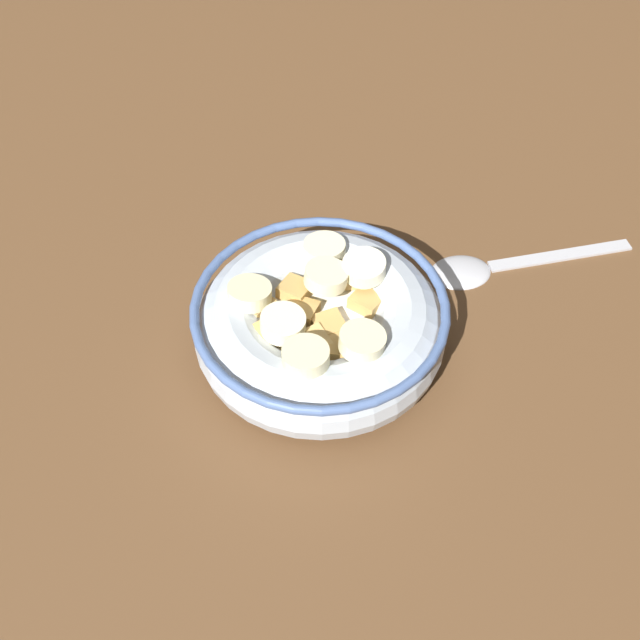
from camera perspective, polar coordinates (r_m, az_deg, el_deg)
name	(u,v)px	position (r cm, az deg, el deg)	size (l,w,h in cm)	color
ground_plane	(320,360)	(50.30, 0.00, -2.97)	(117.86, 117.86, 2.00)	brown
cereal_bowl	(320,324)	(47.53, 0.02, -0.33)	(15.70, 15.70, 5.50)	#B2BCC6
spoon	(486,265)	(55.38, 12.20, 3.99)	(7.85, 14.67, 0.80)	#B7B7BC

